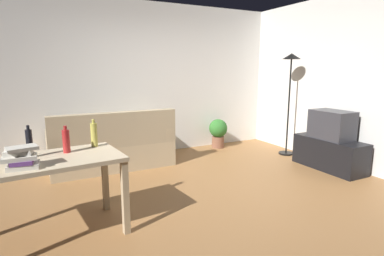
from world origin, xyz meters
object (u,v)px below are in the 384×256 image
object	(u,v)px
couch	(112,148)
bottle_dark	(29,143)
desk	(53,170)
bottle_squat	(94,134)
bottle_red	(66,141)
tv_stand	(329,154)
book_stack	(21,158)
tv	(332,125)
torchiere_lamp	(290,76)
potted_plant	(218,131)

from	to	relation	value
couch	bottle_dark	xyz separation A→B (m)	(-1.10, -1.72, 0.59)
desk	bottle_squat	distance (m)	0.55
bottle_red	bottle_squat	world-z (taller)	bottle_squat
tv_stand	bottle_dark	size ratio (longest dim) A/B	3.69
book_stack	bottle_red	bearing A→B (deg)	43.41
tv	torchiere_lamp	bearing A→B (deg)	0.22
tv	desk	size ratio (longest dim) A/B	0.47
couch	bottle_squat	size ratio (longest dim) A/B	6.51
couch	desk	size ratio (longest dim) A/B	1.48
potted_plant	bottle_squat	xyz separation A→B (m)	(-2.67, -1.89, 0.56)
couch	bottle_red	xyz separation A→B (m)	(-0.79, -1.69, 0.57)
potted_plant	torchiere_lamp	bearing A→B (deg)	-49.01
tv	potted_plant	distance (m)	2.13
torchiere_lamp	potted_plant	world-z (taller)	torchiere_lamp
potted_plant	couch	bearing A→B (deg)	-171.74
couch	tv_stand	xyz separation A→B (m)	(3.01, -1.60, -0.07)
bottle_red	desk	bearing A→B (deg)	-135.23
tv	desk	xyz separation A→B (m)	(-3.95, -0.23, -0.05)
tv_stand	bottle_squat	bearing A→B (deg)	89.52
tv	bottle_dark	bearing A→B (deg)	91.62
bottle_squat	book_stack	size ratio (longest dim) A/B	1.04
tv	bottle_dark	size ratio (longest dim) A/B	2.02
tv	book_stack	size ratio (longest dim) A/B	2.17
tv	book_stack	bearing A→B (deg)	96.01
couch	potted_plant	world-z (taller)	couch
bottle_dark	bottle_red	distance (m)	0.31
bottle_red	book_stack	world-z (taller)	bottle_red
tv	potted_plant	bearing A→B (deg)	24.23
torchiere_lamp	book_stack	bearing A→B (deg)	-161.87
potted_plant	bottle_squat	world-z (taller)	bottle_squat
couch	bottle_red	bearing A→B (deg)	64.88
tv_stand	bottle_red	bearing A→B (deg)	91.33
tv	desk	world-z (taller)	tv
torchiere_lamp	bottle_squat	distance (m)	3.68
tv_stand	bottle_red	size ratio (longest dim) A/B	4.19
tv	potted_plant	world-z (taller)	tv
bottle_dark	bottle_red	xyz separation A→B (m)	(0.31, 0.03, -0.02)
tv_stand	bottle_dark	bearing A→B (deg)	91.62
bottle_squat	bottle_dark	bearing A→B (deg)	-166.10
desk	bottle_dark	xyz separation A→B (m)	(-0.17, 0.11, 0.24)
bottle_red	book_stack	size ratio (longest dim) A/B	0.95
tv_stand	book_stack	xyz separation A→B (m)	(-4.18, -0.44, 0.61)
book_stack	potted_plant	bearing A→B (deg)	35.38
torchiere_lamp	book_stack	world-z (taller)	torchiere_lamp
bottle_squat	desk	bearing A→B (deg)	-148.39
tv	book_stack	xyz separation A→B (m)	(-4.18, -0.44, 0.15)
tv	potted_plant	size ratio (longest dim) A/B	1.05
tv_stand	desk	size ratio (longest dim) A/B	0.87
desk	bottle_squat	bearing A→B (deg)	25.83
bottle_squat	book_stack	bearing A→B (deg)	-144.17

